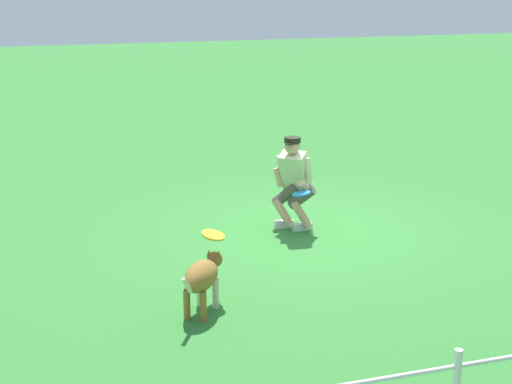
# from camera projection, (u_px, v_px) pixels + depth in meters

# --- Properties ---
(ground_plane) EXTENTS (60.00, 60.00, 0.00)m
(ground_plane) POSITION_uv_depth(u_px,v_px,m) (311.00, 232.00, 10.64)
(ground_plane) COLOR #327C32
(person) EXTENTS (0.58, 0.71, 1.29)m
(person) POSITION_uv_depth(u_px,v_px,m) (294.00, 180.00, 10.60)
(person) COLOR silver
(person) RESTS_ON ground_plane
(dog) EXTENTS (0.64, 0.86, 0.58)m
(dog) POSITION_uv_depth(u_px,v_px,m) (203.00, 276.00, 8.05)
(dog) COLOR olive
(dog) RESTS_ON ground_plane
(frisbee_flying) EXTENTS (0.31, 0.31, 0.10)m
(frisbee_flying) POSITION_uv_depth(u_px,v_px,m) (213.00, 235.00, 8.29)
(frisbee_flying) COLOR yellow
(frisbee_held) EXTENTS (0.26, 0.26, 0.08)m
(frisbee_held) POSITION_uv_depth(u_px,v_px,m) (301.00, 194.00, 10.26)
(frisbee_held) COLOR #2A86EB
(frisbee_held) RESTS_ON person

